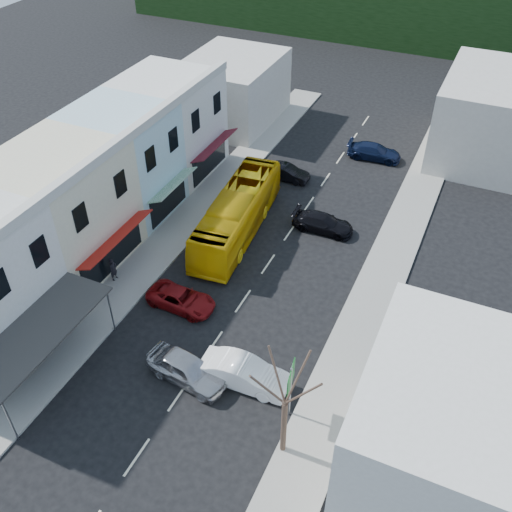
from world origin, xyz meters
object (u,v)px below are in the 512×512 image
at_px(car_white, 244,374).
at_px(street_tree, 285,403).
at_px(car_red, 181,298).
at_px(pedestrian_left, 113,269).
at_px(bus, 237,215).
at_px(traffic_signal, 438,112).
at_px(car_silver, 187,370).
at_px(direction_sign, 290,392).

distance_m(car_white, street_tree, 5.47).
xyz_separation_m(car_red, pedestrian_left, (-5.21, 0.27, 0.30)).
bearing_deg(bus, traffic_signal, 59.00).
height_order(car_silver, car_red, same).
height_order(car_white, pedestrian_left, pedestrian_left).
height_order(car_silver, traffic_signal, traffic_signal).
xyz_separation_m(car_red, traffic_signal, (9.89, 29.63, 1.61)).
bearing_deg(car_silver, car_white, -62.98).
distance_m(bus, direction_sign, 16.03).
distance_m(pedestrian_left, street_tree, 16.60).
height_order(street_tree, traffic_signal, street_tree).
bearing_deg(bus, direction_sign, -60.26).
xyz_separation_m(car_red, street_tree, (9.59, -6.72, 3.04)).
relative_size(bus, car_red, 2.52).
bearing_deg(car_white, bus, 24.75).
bearing_deg(car_red, car_silver, -143.99).
distance_m(car_silver, car_red, 5.77).
height_order(pedestrian_left, traffic_signal, traffic_signal).
xyz_separation_m(car_white, pedestrian_left, (-11.32, 4.07, 0.30)).
bearing_deg(street_tree, car_red, 144.98).
distance_m(pedestrian_left, direction_sign, 15.15).
xyz_separation_m(car_silver, traffic_signal, (6.70, 34.44, 1.61)).
bearing_deg(car_silver, street_tree, -98.76).
relative_size(car_white, car_red, 0.96).
bearing_deg(bus, car_red, -94.41).
bearing_deg(traffic_signal, bus, 81.65).
distance_m(bus, traffic_signal, 23.51).
xyz_separation_m(bus, car_silver, (3.37, -13.21, -0.85)).
relative_size(pedestrian_left, direction_sign, 0.47).
bearing_deg(direction_sign, bus, 115.94).
height_order(bus, car_silver, bus).
bearing_deg(street_tree, pedestrian_left, 154.70).
xyz_separation_m(car_silver, direction_sign, (5.90, 0.14, 1.12)).
bearing_deg(bus, pedestrian_left, -127.37).
relative_size(car_white, traffic_signal, 0.95).
bearing_deg(direction_sign, street_tree, -85.73).
bearing_deg(car_white, direction_sign, -108.94).
height_order(car_white, car_red, same).
xyz_separation_m(bus, car_white, (6.30, -12.19, -0.85)).
relative_size(car_silver, car_white, 1.00).
xyz_separation_m(bus, car_red, (0.18, -8.40, -0.85)).
distance_m(bus, car_red, 8.44).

